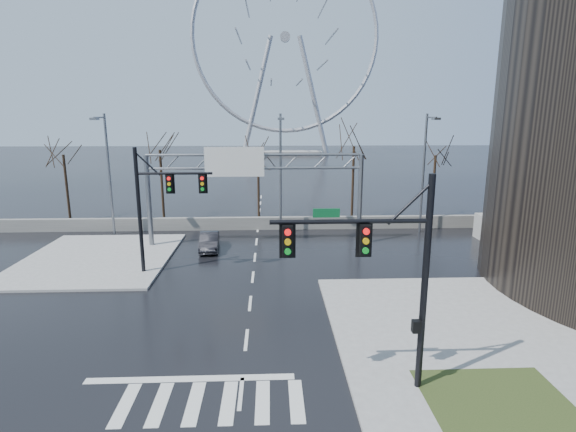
{
  "coord_description": "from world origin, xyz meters",
  "views": [
    {
      "loc": [
        1.14,
        -18.54,
        9.9
      ],
      "look_at": [
        2.18,
        7.53,
        4.0
      ],
      "focal_mm": 28.0,
      "sensor_mm": 36.0,
      "label": 1
    }
  ],
  "objects_px": {
    "signal_mast_near": "(388,265)",
    "ferris_wheel": "(285,45)",
    "signal_mast_far": "(157,199)",
    "sign_gantry": "(250,179)",
    "car": "(209,241)"
  },
  "relations": [
    {
      "from": "sign_gantry",
      "to": "signal_mast_far",
      "type": "bearing_deg",
      "value": -132.47
    },
    {
      "from": "signal_mast_near",
      "to": "car",
      "type": "xyz_separation_m",
      "value": [
        -8.6,
        18.05,
        -4.23
      ]
    },
    {
      "from": "ferris_wheel",
      "to": "signal_mast_near",
      "type": "bearing_deg",
      "value": -89.92
    },
    {
      "from": "signal_mast_far",
      "to": "car",
      "type": "height_order",
      "value": "signal_mast_far"
    },
    {
      "from": "sign_gantry",
      "to": "car",
      "type": "distance_m",
      "value": 5.57
    },
    {
      "from": "signal_mast_far",
      "to": "car",
      "type": "distance_m",
      "value": 6.99
    },
    {
      "from": "signal_mast_far",
      "to": "sign_gantry",
      "type": "distance_m",
      "value": 8.14
    },
    {
      "from": "signal_mast_near",
      "to": "ferris_wheel",
      "type": "distance_m",
      "value": 101.29
    },
    {
      "from": "sign_gantry",
      "to": "car",
      "type": "xyz_separation_m",
      "value": [
        -3.09,
        -0.95,
        -4.54
      ]
    },
    {
      "from": "signal_mast_far",
      "to": "ferris_wheel",
      "type": "distance_m",
      "value": 89.3
    },
    {
      "from": "signal_mast_near",
      "to": "sign_gantry",
      "type": "xyz_separation_m",
      "value": [
        -5.52,
        19.0,
        0.31
      ]
    },
    {
      "from": "signal_mast_near",
      "to": "ferris_wheel",
      "type": "relative_size",
      "value": 0.16
    },
    {
      "from": "sign_gantry",
      "to": "ferris_wheel",
      "type": "xyz_separation_m",
      "value": [
        5.38,
        80.04,
        20.95
      ]
    },
    {
      "from": "signal_mast_near",
      "to": "car",
      "type": "height_order",
      "value": "signal_mast_near"
    },
    {
      "from": "signal_mast_far",
      "to": "sign_gantry",
      "type": "xyz_separation_m",
      "value": [
        5.49,
        6.0,
        0.35
      ]
    }
  ]
}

